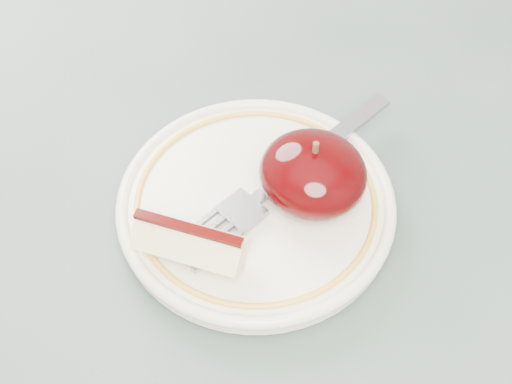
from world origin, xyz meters
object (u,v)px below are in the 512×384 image
Objects in this scene: plate at (256,204)px; table at (190,294)px; fork at (285,177)px; apple_half at (313,174)px.

table is at bearing -131.73° from plate.
table is 4.75× the size of plate.
fork is (0.01, 0.02, 0.01)m from plate.
apple_half is at bearing 45.83° from table.
plate is 0.95× the size of fork.
table is at bearing 158.36° from fork.
fork reaches higher than table.
apple_half is (0.03, 0.03, 0.03)m from plate.
table is 0.13m from fork.
plate is 0.03m from fork.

